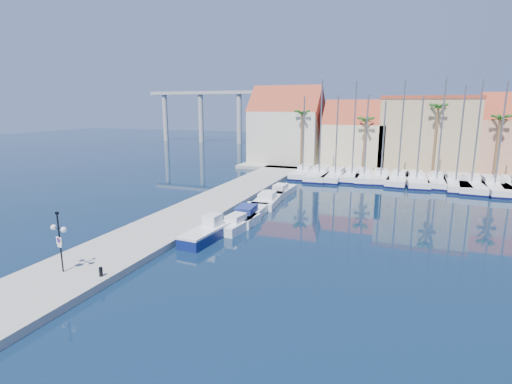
% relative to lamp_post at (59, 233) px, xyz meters
% --- Properties ---
extents(ground, '(260.00, 260.00, 0.00)m').
position_rel_lamp_post_xyz_m(ground, '(9.29, 4.52, -3.03)').
color(ground, black).
rests_on(ground, ground).
extents(quay_west, '(6.00, 77.00, 0.50)m').
position_rel_lamp_post_xyz_m(quay_west, '(0.29, 18.02, -2.78)').
color(quay_west, gray).
rests_on(quay_west, ground).
extents(shore_north, '(54.00, 16.00, 0.50)m').
position_rel_lamp_post_xyz_m(shore_north, '(19.29, 52.52, -2.78)').
color(shore_north, gray).
rests_on(shore_north, ground).
extents(lamp_post, '(1.30, 0.50, 3.86)m').
position_rel_lamp_post_xyz_m(lamp_post, '(0.00, 0.00, 0.00)').
color(lamp_post, black).
rests_on(lamp_post, quay_west).
extents(bollard, '(0.23, 0.23, 0.57)m').
position_rel_lamp_post_xyz_m(bollard, '(2.69, 0.29, -2.25)').
color(bollard, black).
rests_on(bollard, quay_west).
extents(fishing_boat, '(2.26, 5.56, 1.90)m').
position_rel_lamp_post_xyz_m(fishing_boat, '(4.93, 9.71, -2.40)').
color(fishing_boat, '#0E1A55').
rests_on(fishing_boat, ground).
extents(motorboat_west_0, '(2.28, 5.55, 1.40)m').
position_rel_lamp_post_xyz_m(motorboat_west_0, '(6.12, 13.38, -2.52)').
color(motorboat_west_0, white).
rests_on(motorboat_west_0, ground).
extents(motorboat_west_1, '(2.70, 7.13, 1.40)m').
position_rel_lamp_post_xyz_m(motorboat_west_1, '(5.78, 16.57, -2.52)').
color(motorboat_west_1, white).
rests_on(motorboat_west_1, ground).
extents(motorboat_west_2, '(2.90, 7.20, 1.40)m').
position_rel_lamp_post_xyz_m(motorboat_west_2, '(5.67, 22.86, -2.52)').
color(motorboat_west_2, white).
rests_on(motorboat_west_2, ground).
extents(motorboat_west_3, '(2.12, 5.99, 1.40)m').
position_rel_lamp_post_xyz_m(motorboat_west_3, '(5.76, 27.53, -2.52)').
color(motorboat_west_3, white).
rests_on(motorboat_west_3, ground).
extents(sailboat_0, '(2.45, 9.10, 11.84)m').
position_rel_lamp_post_xyz_m(sailboat_0, '(5.09, 41.01, -2.44)').
color(sailboat_0, white).
rests_on(sailboat_0, ground).
extents(sailboat_1, '(3.19, 11.02, 14.13)m').
position_rel_lamp_post_xyz_m(sailboat_1, '(7.66, 40.72, -2.44)').
color(sailboat_1, white).
rests_on(sailboat_1, ground).
extents(sailboat_2, '(2.98, 9.73, 12.02)m').
position_rel_lamp_post_xyz_m(sailboat_2, '(10.09, 40.29, -2.45)').
color(sailboat_2, white).
rests_on(sailboat_2, ground).
extents(sailboat_3, '(2.51, 9.13, 13.79)m').
position_rel_lamp_post_xyz_m(sailboat_3, '(12.30, 41.35, -2.41)').
color(sailboat_3, white).
rests_on(sailboat_3, ground).
extents(sailboat_4, '(3.03, 9.13, 11.95)m').
position_rel_lamp_post_xyz_m(sailboat_4, '(14.02, 40.98, -2.44)').
color(sailboat_4, white).
rests_on(sailboat_4, ground).
extents(sailboat_5, '(2.70, 8.59, 11.12)m').
position_rel_lamp_post_xyz_m(sailboat_5, '(16.33, 41.03, -2.44)').
color(sailboat_5, white).
rests_on(sailboat_5, ground).
extents(sailboat_6, '(3.30, 9.88, 13.74)m').
position_rel_lamp_post_xyz_m(sailboat_6, '(18.68, 40.61, -2.43)').
color(sailboat_6, white).
rests_on(sailboat_6, ground).
extents(sailboat_7, '(3.45, 10.42, 11.76)m').
position_rel_lamp_post_xyz_m(sailboat_7, '(20.97, 40.75, -2.46)').
color(sailboat_7, white).
rests_on(sailboat_7, ground).
extents(sailboat_8, '(2.60, 8.93, 14.11)m').
position_rel_lamp_post_xyz_m(sailboat_8, '(23.53, 40.76, -2.40)').
color(sailboat_8, white).
rests_on(sailboat_8, ground).
extents(sailboat_9, '(3.06, 10.78, 13.07)m').
position_rel_lamp_post_xyz_m(sailboat_9, '(25.76, 40.20, -2.45)').
color(sailboat_9, white).
rests_on(sailboat_9, ground).
extents(sailboat_10, '(3.89, 11.92, 13.66)m').
position_rel_lamp_post_xyz_m(sailboat_10, '(27.65, 40.20, -2.46)').
color(sailboat_10, white).
rests_on(sailboat_10, ground).
extents(sailboat_11, '(3.88, 12.03, 13.38)m').
position_rel_lamp_post_xyz_m(sailboat_11, '(30.13, 39.88, -2.46)').
color(sailboat_11, white).
rests_on(sailboat_11, ground).
extents(sailboat_12, '(3.45, 10.54, 14.14)m').
position_rel_lamp_post_xyz_m(sailboat_12, '(32.18, 40.54, -2.43)').
color(sailboat_12, white).
rests_on(sailboat_12, ground).
extents(building_0, '(12.30, 9.00, 13.50)m').
position_rel_lamp_post_xyz_m(building_0, '(-0.71, 51.52, 3.49)').
color(building_0, beige).
rests_on(building_0, shore_north).
extents(building_1, '(10.30, 8.00, 11.00)m').
position_rel_lamp_post_xyz_m(building_1, '(11.29, 51.52, 2.26)').
color(building_1, beige).
rests_on(building_1, shore_north).
extents(building_2, '(14.20, 10.20, 11.50)m').
position_rel_lamp_post_xyz_m(building_2, '(22.29, 52.52, 3.23)').
color(building_2, tan).
rests_on(building_2, shore_north).
extents(palm_0, '(2.60, 2.60, 10.15)m').
position_rel_lamp_post_xyz_m(palm_0, '(3.29, 46.52, 6.05)').
color(palm_0, brown).
rests_on(palm_0, shore_north).
extents(palm_1, '(2.60, 2.60, 9.15)m').
position_rel_lamp_post_xyz_m(palm_1, '(13.29, 46.52, 5.10)').
color(palm_1, brown).
rests_on(palm_1, shore_north).
extents(palm_2, '(2.60, 2.60, 11.15)m').
position_rel_lamp_post_xyz_m(palm_2, '(23.29, 46.52, 6.99)').
color(palm_2, brown).
rests_on(palm_2, shore_north).
extents(palm_3, '(2.60, 2.60, 9.65)m').
position_rel_lamp_post_xyz_m(palm_3, '(31.29, 46.52, 5.58)').
color(palm_3, brown).
rests_on(palm_3, shore_north).
extents(viaduct, '(48.00, 2.20, 14.45)m').
position_rel_lamp_post_xyz_m(viaduct, '(-29.78, 86.52, 7.22)').
color(viaduct, '#9E9E99').
rests_on(viaduct, ground).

